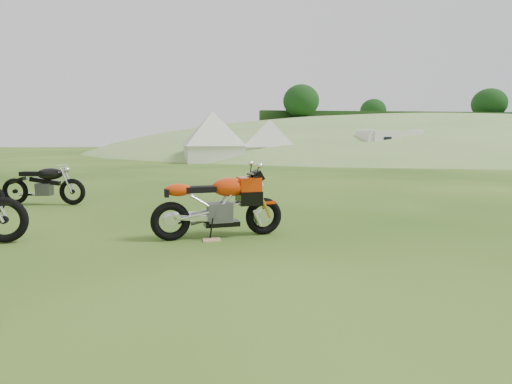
{
  "coord_description": "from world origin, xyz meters",
  "views": [
    {
      "loc": [
        -0.51,
        -5.9,
        1.57
      ],
      "look_at": [
        0.32,
        0.4,
        0.74
      ],
      "focal_mm": 30.0,
      "sensor_mm": 36.0,
      "label": 1
    }
  ],
  "objects": [
    {
      "name": "plywood_board",
      "position": [
        -0.35,
        0.46,
        0.01
      ],
      "size": [
        0.28,
        0.23,
        0.02
      ],
      "primitive_type": "cube",
      "rotation": [
        0.0,
        0.0,
        0.07
      ],
      "color": "tan",
      "rests_on": "ground"
    },
    {
      "name": "tent_left",
      "position": [
        0.32,
        20.55,
        1.45
      ],
      "size": [
        3.67,
        3.67,
        2.9
      ],
      "primitive_type": null,
      "rotation": [
        0.0,
        0.0,
        0.1
      ],
      "color": "silver",
      "rests_on": "ground"
    },
    {
      "name": "tent_mid",
      "position": [
        3.9,
        20.94,
        1.31
      ],
      "size": [
        3.49,
        3.49,
        2.63
      ],
      "primitive_type": null,
      "rotation": [
        0.0,
        0.0,
        -0.16
      ],
      "color": "beige",
      "rests_on": "ground"
    },
    {
      "name": "caravan",
      "position": [
        11.0,
        18.98,
        0.96
      ],
      "size": [
        4.4,
        2.6,
        1.93
      ],
      "primitive_type": null,
      "rotation": [
        0.0,
        0.0,
        0.19
      ],
      "color": "silver",
      "rests_on": "ground"
    },
    {
      "name": "hedgerow",
      "position": [
        24.0,
        40.0,
        0.0
      ],
      "size": [
        36.0,
        1.2,
        8.6
      ],
      "primitive_type": null,
      "color": "black",
      "rests_on": "ground"
    },
    {
      "name": "hillside",
      "position": [
        24.0,
        40.0,
        0.0
      ],
      "size": [
        80.0,
        64.0,
        8.0
      ],
      "primitive_type": "ellipsoid",
      "color": "#6F964C",
      "rests_on": "ground"
    },
    {
      "name": "sport_motorcycle",
      "position": [
        -0.23,
        0.67,
        0.59
      ],
      "size": [
        2.02,
        0.79,
        1.18
      ],
      "primitive_type": null,
      "rotation": [
        0.0,
        0.0,
        0.15
      ],
      "color": "red",
      "rests_on": "ground"
    },
    {
      "name": "vintage_moto_c",
      "position": [
        -4.08,
        4.41,
        0.5
      ],
      "size": [
        1.94,
        0.78,
        1.0
      ],
      "primitive_type": null,
      "rotation": [
        0.0,
        0.0,
        -0.18
      ],
      "color": "black",
      "rests_on": "ground"
    },
    {
      "name": "ground",
      "position": [
        0.0,
        0.0,
        0.0
      ],
      "size": [
        120.0,
        120.0,
        0.0
      ],
      "primitive_type": "plane",
      "color": "#1F430E",
      "rests_on": "ground"
    }
  ]
}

